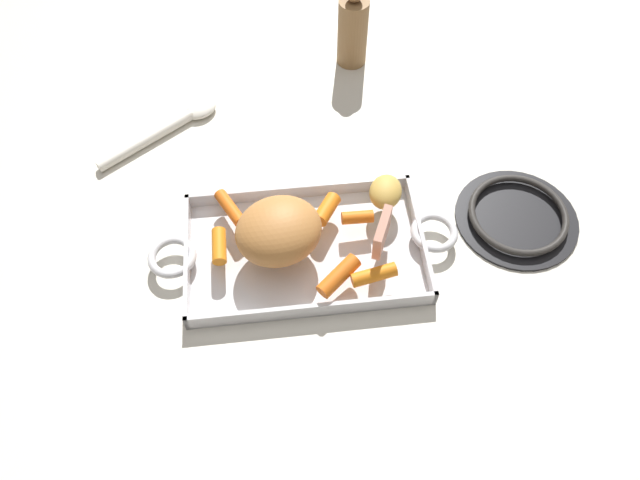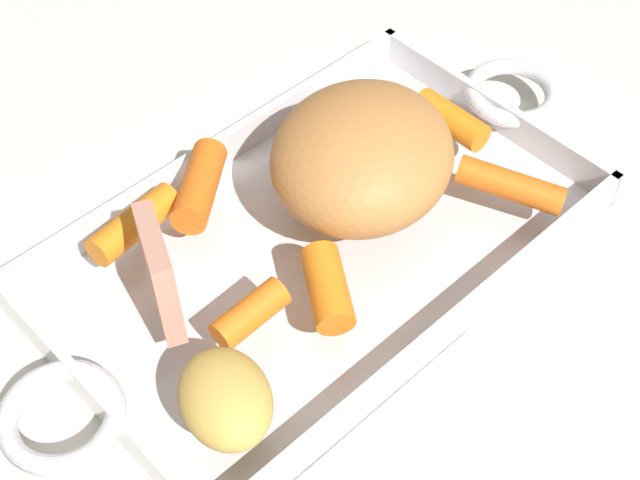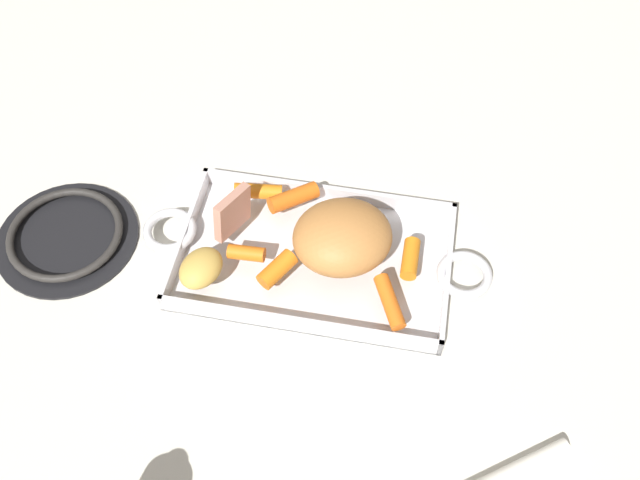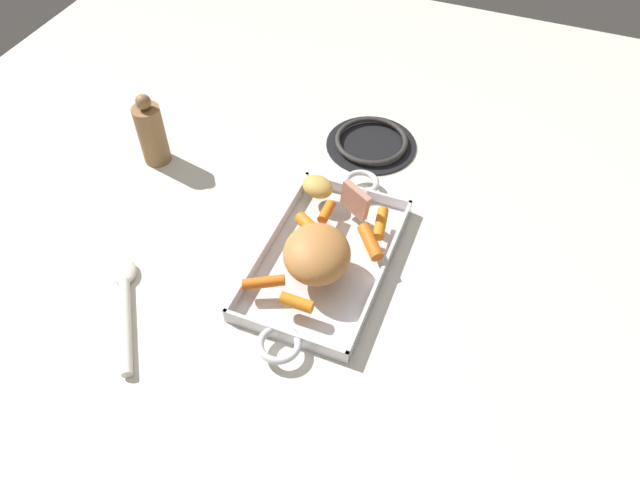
% 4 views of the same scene
% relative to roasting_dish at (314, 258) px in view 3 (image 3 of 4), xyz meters
% --- Properties ---
extents(ground_plane, '(2.01, 2.01, 0.00)m').
position_rel_roasting_dish_xyz_m(ground_plane, '(0.00, 0.00, -0.01)').
color(ground_plane, silver).
extents(roasting_dish, '(0.46, 0.22, 0.03)m').
position_rel_roasting_dish_xyz_m(roasting_dish, '(0.00, 0.00, 0.00)').
color(roasting_dish, silver).
rests_on(roasting_dish, ground_plane).
extents(pork_roast, '(0.16, 0.15, 0.07)m').
position_rel_roasting_dish_xyz_m(pork_roast, '(-0.04, -0.00, 0.06)').
color(pork_roast, '#BA793D').
rests_on(pork_roast, roasting_dish).
extents(roast_slice_thin, '(0.04, 0.07, 0.07)m').
position_rel_roasting_dish_xyz_m(roast_slice_thin, '(0.11, -0.02, 0.05)').
color(roast_slice_thin, tan).
rests_on(roast_slice_thin, roasting_dish).
extents(baby_carrot_short, '(0.05, 0.02, 0.02)m').
position_rel_roasting_dish_xyz_m(baby_carrot_short, '(0.08, 0.03, 0.03)').
color(baby_carrot_short, orange).
rests_on(baby_carrot_short, roasting_dish).
extents(baby_carrot_northeast, '(0.05, 0.06, 0.03)m').
position_rel_roasting_dish_xyz_m(baby_carrot_northeast, '(0.04, 0.05, 0.03)').
color(baby_carrot_northeast, orange).
rests_on(baby_carrot_northeast, roasting_dish).
extents(baby_carrot_long, '(0.07, 0.06, 0.03)m').
position_rel_roasting_dish_xyz_m(baby_carrot_long, '(0.04, -0.07, 0.03)').
color(baby_carrot_long, orange).
rests_on(baby_carrot_long, roasting_dish).
extents(baby_carrot_southwest, '(0.02, 0.06, 0.02)m').
position_rel_roasting_dish_xyz_m(baby_carrot_southwest, '(-0.12, -0.00, 0.03)').
color(baby_carrot_southwest, orange).
rests_on(baby_carrot_southwest, roasting_dish).
extents(baby_carrot_northwest, '(0.07, 0.03, 0.02)m').
position_rel_roasting_dish_xyz_m(baby_carrot_northwest, '(0.09, -0.07, 0.03)').
color(baby_carrot_northwest, orange).
rests_on(baby_carrot_northwest, roasting_dish).
extents(baby_carrot_center_left, '(0.05, 0.07, 0.03)m').
position_rel_roasting_dish_xyz_m(baby_carrot_center_left, '(-0.11, 0.07, 0.03)').
color(baby_carrot_center_left, orange).
rests_on(baby_carrot_center_left, roasting_dish).
extents(potato_golden_small, '(0.07, 0.08, 0.03)m').
position_rel_roasting_dish_xyz_m(potato_golden_small, '(0.13, 0.07, 0.04)').
color(potato_golden_small, gold).
rests_on(potato_golden_small, roasting_dish).
extents(stove_burner_rear, '(0.19, 0.19, 0.02)m').
position_rel_roasting_dish_xyz_m(stove_burner_rear, '(0.34, 0.03, -0.00)').
color(stove_burner_rear, black).
rests_on(stove_burner_rear, ground_plane).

